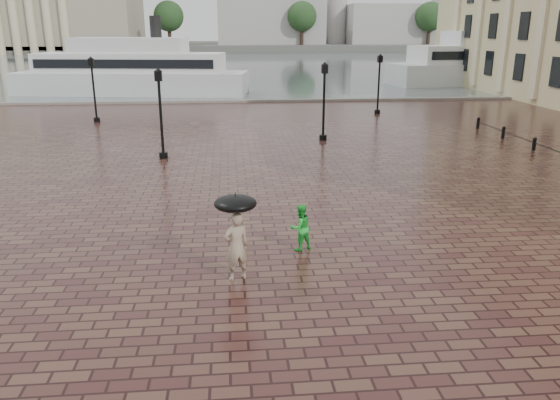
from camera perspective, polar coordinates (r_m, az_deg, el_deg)
name	(u,v)px	position (r m, az deg, el deg)	size (l,w,h in m)	color
ground	(305,219)	(19.19, 2.66, -1.96)	(300.00, 300.00, 0.00)	#341917
harbour_water	(241,63)	(110.13, -4.10, 14.13)	(240.00, 240.00, 0.00)	#4C585C
quay_edge	(257,102)	(50.38, -2.40, 10.20)	(80.00, 0.60, 0.30)	slate
far_shore	(236,46)	(178.01, -4.67, 15.71)	(300.00, 60.00, 2.00)	#4C4C47
distant_skyline	(397,18)	(175.42, 12.09, 18.14)	(102.50, 22.00, 33.00)	#A19E99
far_trees	(236,17)	(155.96, -4.62, 18.56)	(188.00, 8.00, 13.50)	#2D2119
street_lamps	(245,95)	(35.66, -3.65, 10.93)	(21.44, 14.44, 4.40)	black
adult_pedestrian	(237,246)	(14.36, -4.57, -4.85)	(0.68, 0.45, 1.88)	tan
child_pedestrian	(300,227)	(16.30, 2.14, -2.88)	(0.69, 0.54, 1.43)	green
ferry_near	(131,71)	(58.12, -15.27, 12.85)	(23.62, 8.86, 7.56)	silver
ferry_far	(494,62)	(72.08, 21.50, 13.25)	(26.12, 9.57, 8.37)	silver
umbrella	(235,203)	(13.96, -4.68, -0.36)	(1.10, 1.10, 1.19)	black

